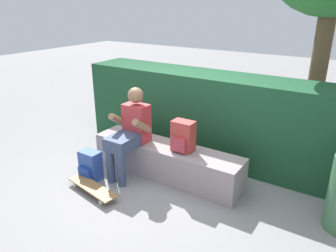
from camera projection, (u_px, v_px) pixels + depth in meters
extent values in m
plane|color=gray|center=(152.00, 186.00, 4.19)|extent=(24.00, 24.00, 0.00)
cube|color=gray|center=(166.00, 161.00, 4.37)|extent=(2.13, 0.47, 0.45)
cube|color=#B73338|center=(137.00, 123.00, 4.36)|extent=(0.34, 0.22, 0.52)
sphere|color=#8C6647|center=(136.00, 95.00, 4.22)|extent=(0.21, 0.21, 0.21)
cube|color=#384766|center=(122.00, 142.00, 4.18)|extent=(0.32, 0.40, 0.17)
cylinder|color=#384766|center=(111.00, 166.00, 4.22)|extent=(0.11, 0.11, 0.45)
cylinder|color=#384766|center=(121.00, 170.00, 4.13)|extent=(0.11, 0.11, 0.45)
cylinder|color=#8C6647|center=(118.00, 120.00, 4.34)|extent=(0.09, 0.33, 0.27)
cylinder|color=#8C6647|center=(142.00, 126.00, 4.14)|extent=(0.09, 0.33, 0.27)
cube|color=olive|center=(92.00, 187.00, 4.02)|extent=(0.82, 0.34, 0.02)
cylinder|color=silver|center=(111.00, 197.00, 3.91)|extent=(0.06, 0.04, 0.05)
cylinder|color=silver|center=(101.00, 202.00, 3.81)|extent=(0.06, 0.04, 0.05)
cylinder|color=silver|center=(85.00, 181.00, 4.27)|extent=(0.06, 0.04, 0.05)
cylinder|color=silver|center=(75.00, 185.00, 4.17)|extent=(0.06, 0.04, 0.05)
cube|color=#B23833|center=(183.00, 136.00, 4.09)|extent=(0.28, 0.18, 0.40)
cube|color=#A8333E|center=(178.00, 145.00, 4.03)|extent=(0.20, 0.05, 0.18)
cube|color=#2D4C99|center=(91.00, 165.00, 4.31)|extent=(0.28, 0.18, 0.40)
cube|color=#1C3B9C|center=(85.00, 174.00, 4.25)|extent=(0.20, 0.05, 0.18)
cube|color=#1A482A|center=(216.00, 117.00, 4.80)|extent=(4.31, 0.72, 1.27)
cylinder|color=brown|center=(319.00, 69.00, 4.66)|extent=(0.24, 0.24, 2.67)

